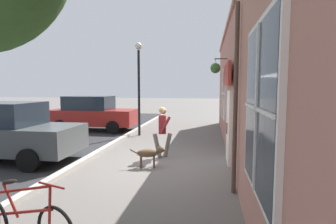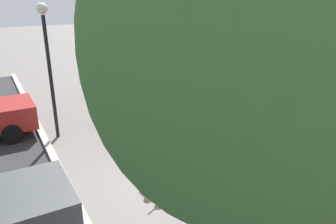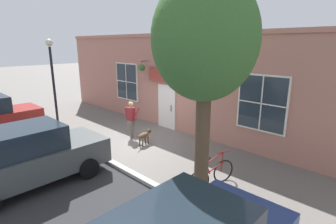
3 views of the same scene
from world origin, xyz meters
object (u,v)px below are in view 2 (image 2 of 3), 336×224
at_px(dog_on_leash, 168,179).
at_px(street_tree_by_curb, 260,55).
at_px(street_lamp, 47,51).
at_px(pedestrian_walking, 153,139).

bearing_deg(dog_on_leash, street_tree_by_curb, 70.38).
distance_m(street_tree_by_curb, street_lamp, 8.61).
bearing_deg(pedestrian_walking, street_tree_by_curb, 72.60).
bearing_deg(pedestrian_walking, street_lamp, -64.12).
height_order(dog_on_leash, street_lamp, street_lamp).
xyz_separation_m(pedestrian_walking, street_lamp, (1.72, -3.54, 1.84)).
relative_size(pedestrian_walking, street_lamp, 0.38).
height_order(dog_on_leash, street_tree_by_curb, street_tree_by_curb).
bearing_deg(street_lamp, dog_on_leash, 108.61).
bearing_deg(street_lamp, street_tree_by_curb, 91.07).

